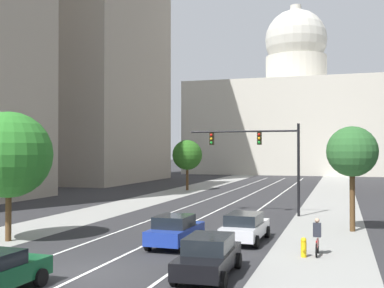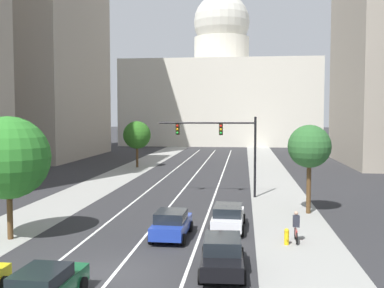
% 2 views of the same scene
% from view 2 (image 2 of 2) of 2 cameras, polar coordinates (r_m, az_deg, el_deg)
% --- Properties ---
extents(ground_plane, '(400.00, 400.00, 0.00)m').
position_cam_2_polar(ground_plane, '(59.58, 1.14, -3.05)').
color(ground_plane, '#2B2B2D').
extents(sidewalk_left, '(4.77, 130.00, 0.01)m').
position_cam_2_polar(sidewalk_left, '(56.21, -8.23, -3.49)').
color(sidewalk_left, gray).
rests_on(sidewalk_left, ground).
extents(sidewalk_right, '(4.77, 130.00, 0.01)m').
position_cam_2_polar(sidewalk_right, '(54.43, 9.79, -3.74)').
color(sidewalk_right, gray).
rests_on(sidewalk_right, ground).
extents(lane_stripe_left, '(0.16, 90.00, 0.01)m').
position_cam_2_polar(lane_stripe_left, '(45.31, -4.68, -5.20)').
color(lane_stripe_left, white).
rests_on(lane_stripe_left, ground).
extents(lane_stripe_center, '(0.16, 90.00, 0.01)m').
position_cam_2_polar(lane_stripe_center, '(44.81, -0.71, -5.29)').
color(lane_stripe_center, white).
rests_on(lane_stripe_center, ground).
extents(lane_stripe_right, '(0.16, 90.00, 0.01)m').
position_cam_2_polar(lane_stripe_right, '(44.52, 3.34, -5.35)').
color(lane_stripe_right, white).
rests_on(lane_stripe_right, ground).
extents(office_tower_far_left, '(18.39, 26.45, 44.60)m').
position_cam_2_polar(office_tower_far_left, '(80.53, -19.48, 14.47)').
color(office_tower_far_left, '#9E9384').
rests_on(office_tower_far_left, ground).
extents(capitol_building, '(44.89, 28.25, 37.56)m').
position_cam_2_polar(capitol_building, '(111.98, 3.75, 6.31)').
color(capitol_building, beige).
rests_on(capitol_building, ground).
extents(car_green, '(2.13, 4.62, 1.46)m').
position_cam_2_polar(car_green, '(17.91, -18.50, -16.98)').
color(car_green, '#14512D').
rests_on(car_green, ground).
extents(car_blue, '(2.08, 4.31, 1.59)m').
position_cam_2_polar(car_blue, '(26.03, -2.62, -10.11)').
color(car_blue, '#1E389E').
rests_on(car_blue, ground).
extents(car_white, '(2.12, 4.65, 1.55)m').
position_cam_2_polar(car_white, '(27.90, 4.62, -9.18)').
color(car_white, silver).
rests_on(car_white, ground).
extents(car_black, '(2.14, 4.73, 1.56)m').
position_cam_2_polar(car_black, '(20.77, 3.89, -13.74)').
color(car_black, black).
rests_on(car_black, ground).
extents(traffic_signal_mast, '(8.41, 0.39, 6.88)m').
position_cam_2_polar(traffic_signal_mast, '(38.34, 4.12, 0.60)').
color(traffic_signal_mast, black).
rests_on(traffic_signal_mast, ground).
extents(fire_hydrant, '(0.26, 0.35, 0.91)m').
position_cam_2_polar(fire_hydrant, '(25.26, 11.94, -11.43)').
color(fire_hydrant, yellow).
rests_on(fire_hydrant, ground).
extents(cyclist, '(0.37, 1.70, 1.72)m').
position_cam_2_polar(cyclist, '(25.82, 13.10, -10.23)').
color(cyclist, black).
rests_on(cyclist, ground).
extents(street_tree_mid_left, '(4.65, 4.65, 6.97)m').
position_cam_2_polar(street_tree_mid_left, '(27.12, -22.31, -1.63)').
color(street_tree_mid_left, '#51381E').
rests_on(street_tree_mid_left, ground).
extents(street_tree_near_right, '(3.05, 3.05, 6.34)m').
position_cam_2_polar(street_tree_near_right, '(32.79, 14.70, -0.35)').
color(street_tree_near_right, '#51381E').
rests_on(street_tree_near_right, ground).
extents(street_tree_near_left, '(3.70, 3.70, 6.21)m').
position_cam_2_polar(street_tree_near_left, '(60.17, -7.01, 1.14)').
color(street_tree_near_left, '#51381E').
rests_on(street_tree_near_left, ground).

